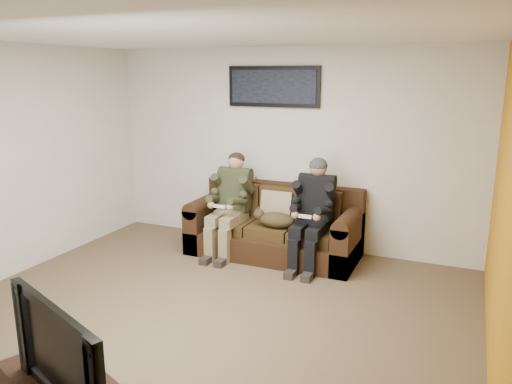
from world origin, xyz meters
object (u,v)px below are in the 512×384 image
at_px(sofa, 276,229).
at_px(television, 75,349).
at_px(framed_poster, 273,87).
at_px(person_left, 231,198).
at_px(cat, 275,219).
at_px(person_right, 313,207).

height_order(sofa, television, television).
bearing_deg(sofa, framed_poster, 117.15).
relative_size(person_left, cat, 1.95).
height_order(cat, framed_poster, framed_poster).
bearing_deg(television, framed_poster, 118.17).
bearing_deg(person_right, framed_poster, 142.79).
xyz_separation_m(sofa, person_left, (-0.55, -0.18, 0.39)).
xyz_separation_m(cat, framed_poster, (-0.28, 0.62, 1.57)).
xyz_separation_m(cat, television, (0.17, -3.55, 0.22)).
bearing_deg(sofa, television, -86.15).
bearing_deg(sofa, person_left, -162.01).
bearing_deg(person_right, television, -94.65).
bearing_deg(framed_poster, sofa, -62.85).
bearing_deg(framed_poster, television, -83.78).
bearing_deg(cat, person_left, 175.39).
xyz_separation_m(person_left, person_right, (1.09, 0.00, 0.00)).
bearing_deg(person_left, television, -77.45).
relative_size(person_left, framed_poster, 1.02).
relative_size(sofa, cat, 3.23).
distance_m(person_left, framed_poster, 1.53).
relative_size(person_right, television, 1.22).
relative_size(person_left, television, 1.21).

